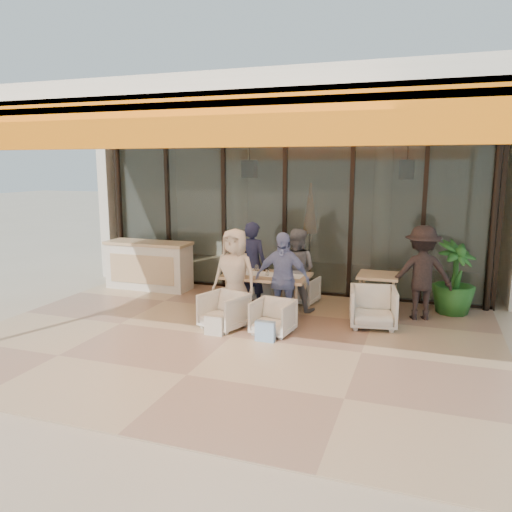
# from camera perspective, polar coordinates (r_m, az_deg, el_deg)

# --- Properties ---
(ground) EXTENTS (70.00, 70.00, 0.00)m
(ground) POSITION_cam_1_polar(r_m,az_deg,el_deg) (7.84, -2.89, -9.39)
(ground) COLOR #C6B293
(ground) RESTS_ON ground
(terrace_floor) EXTENTS (8.00, 6.00, 0.01)m
(terrace_floor) POSITION_cam_1_polar(r_m,az_deg,el_deg) (7.84, -2.89, -9.35)
(terrace_floor) COLOR tan
(terrace_floor) RESTS_ON ground
(terrace_structure) EXTENTS (8.00, 6.00, 3.40)m
(terrace_structure) POSITION_cam_1_polar(r_m,az_deg,el_deg) (7.16, -3.95, 15.16)
(terrace_structure) COLOR silver
(terrace_structure) RESTS_ON ground
(glass_storefront) EXTENTS (8.08, 0.10, 3.20)m
(glass_storefront) POSITION_cam_1_polar(r_m,az_deg,el_deg) (10.27, 3.32, 4.51)
(glass_storefront) COLOR #9EADA3
(glass_storefront) RESTS_ON ground
(interior_block) EXTENTS (9.05, 3.62, 3.52)m
(interior_block) POSITION_cam_1_polar(r_m,az_deg,el_deg) (12.47, 6.33, 8.41)
(interior_block) COLOR silver
(interior_block) RESTS_ON ground
(host_counter) EXTENTS (1.85, 0.65, 1.04)m
(host_counter) POSITION_cam_1_polar(r_m,az_deg,el_deg) (10.91, -12.13, -1.03)
(host_counter) COLOR silver
(host_counter) RESTS_ON ground
(dining_table) EXTENTS (1.50, 0.90, 0.93)m
(dining_table) POSITION_cam_1_polar(r_m,az_deg,el_deg) (8.82, 1.15, -2.47)
(dining_table) COLOR tan
(dining_table) RESTS_ON ground
(chair_far_left) EXTENTS (0.67, 0.63, 0.66)m
(chair_far_left) POSITION_cam_1_polar(r_m,az_deg,el_deg) (9.90, 0.56, -3.16)
(chair_far_left) COLOR white
(chair_far_left) RESTS_ON ground
(chair_far_right) EXTENTS (0.65, 0.62, 0.59)m
(chair_far_right) POSITION_cam_1_polar(r_m,az_deg,el_deg) (9.68, 5.29, -3.74)
(chair_far_right) COLOR white
(chair_far_right) RESTS_ON ground
(chair_near_left) EXTENTS (0.81, 0.79, 0.67)m
(chair_near_left) POSITION_cam_1_polar(r_m,az_deg,el_deg) (8.18, -3.70, -6.09)
(chair_near_left) COLOR white
(chair_near_left) RESTS_ON ground
(chair_near_right) EXTENTS (0.66, 0.63, 0.62)m
(chair_near_right) POSITION_cam_1_polar(r_m,az_deg,el_deg) (7.91, 1.95, -6.84)
(chair_near_right) COLOR white
(chair_near_right) RESTS_ON ground
(diner_navy) EXTENTS (0.65, 0.48, 1.62)m
(diner_navy) POSITION_cam_1_polar(r_m,az_deg,el_deg) (9.34, -0.41, -0.98)
(diner_navy) COLOR #181B36
(diner_navy) RESTS_ON ground
(diner_grey) EXTENTS (0.77, 0.61, 1.53)m
(diner_grey) POSITION_cam_1_polar(r_m,az_deg,el_deg) (9.10, 4.58, -1.60)
(diner_grey) COLOR #5C5D61
(diner_grey) RESTS_ON ground
(diner_cream) EXTENTS (0.82, 0.57, 1.60)m
(diner_cream) POSITION_cam_1_polar(r_m,az_deg,el_deg) (8.51, -2.44, -2.19)
(diner_cream) COLOR beige
(diner_cream) RESTS_ON ground
(diner_periwinkle) EXTENTS (0.93, 0.41, 1.58)m
(diner_periwinkle) POSITION_cam_1_polar(r_m,az_deg,el_deg) (8.25, 3.00, -2.67)
(diner_periwinkle) COLOR #6774AD
(diner_periwinkle) RESTS_ON ground
(tote_bag_cream) EXTENTS (0.30, 0.10, 0.34)m
(tote_bag_cream) POSITION_cam_1_polar(r_m,az_deg,el_deg) (7.88, -4.83, -8.00)
(tote_bag_cream) COLOR silver
(tote_bag_cream) RESTS_ON ground
(tote_bag_blue) EXTENTS (0.30, 0.10, 0.34)m
(tote_bag_blue) POSITION_cam_1_polar(r_m,az_deg,el_deg) (7.60, 1.04, -8.68)
(tote_bag_blue) COLOR #99BFD8
(tote_bag_blue) RESTS_ON ground
(side_table) EXTENTS (0.70, 0.70, 0.74)m
(side_table) POSITION_cam_1_polar(r_m,az_deg,el_deg) (9.10, 13.80, -2.69)
(side_table) COLOR tan
(side_table) RESTS_ON ground
(side_chair) EXTENTS (0.84, 0.80, 0.75)m
(side_chair) POSITION_cam_1_polar(r_m,az_deg,el_deg) (8.45, 13.23, -5.53)
(side_chair) COLOR white
(side_chair) RESTS_ON ground
(standing_woman) EXTENTS (1.18, 0.84, 1.65)m
(standing_woman) POSITION_cam_1_polar(r_m,az_deg,el_deg) (8.99, 18.39, -1.88)
(standing_woman) COLOR black
(standing_woman) RESTS_ON ground
(potted_palm) EXTENTS (1.05, 1.05, 1.33)m
(potted_palm) POSITION_cam_1_polar(r_m,az_deg,el_deg) (9.53, 21.69, -2.38)
(potted_palm) COLOR #1E5919
(potted_palm) RESTS_ON ground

